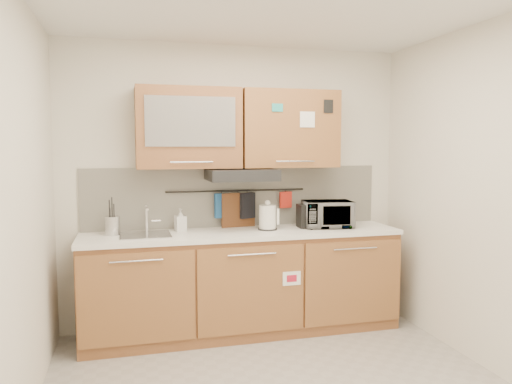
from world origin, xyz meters
TOP-DOWN VIEW (x-y plane):
  - wall_back at (0.00, 1.50)m, footprint 3.20×0.00m
  - wall_left at (-1.60, 0.00)m, footprint 0.00×3.00m
  - wall_right at (1.60, 0.00)m, footprint 0.00×3.00m
  - base_cabinet at (0.00, 1.19)m, footprint 2.80×0.64m
  - countertop at (0.00, 1.19)m, footprint 2.82×0.62m
  - backsplash at (0.00, 1.49)m, footprint 2.80×0.02m
  - upper_cabinets at (-0.00, 1.32)m, footprint 1.82×0.37m
  - range_hood at (0.00, 1.25)m, footprint 0.60×0.46m
  - sink at (-0.85, 1.21)m, footprint 0.42×0.40m
  - utensil_rail at (0.00, 1.45)m, footprint 1.30×0.02m
  - utensil_crock at (-1.12, 1.29)m, footprint 0.14×0.14m
  - kettle at (0.23, 1.22)m, footprint 0.20×0.20m
  - toaster at (0.68, 1.24)m, footprint 0.29×0.18m
  - microwave at (0.81, 1.21)m, footprint 0.48×0.36m
  - soap_bottle at (-0.54, 1.34)m, footprint 0.11×0.11m
  - cutting_board at (0.01, 1.44)m, footprint 0.32×0.07m
  - oven_mitt at (-0.14, 1.44)m, footprint 0.14×0.05m
  - dark_pouch at (0.10, 1.44)m, footprint 0.16×0.10m
  - pot_holder at (0.48, 1.44)m, footprint 0.13×0.05m

SIDE VIEW (x-z plane):
  - base_cabinet at x=0.00m, z-range -0.03..0.85m
  - countertop at x=0.00m, z-range 0.88..0.92m
  - sink at x=-0.85m, z-range 0.79..1.05m
  - utensil_crock at x=-1.12m, z-range 0.84..1.16m
  - soap_bottle at x=-0.54m, z-range 0.92..1.12m
  - kettle at x=0.23m, z-range 0.89..1.16m
  - toaster at x=0.68m, z-range 0.92..1.14m
  - cutting_board at x=0.01m, z-range 0.84..1.24m
  - microwave at x=0.81m, z-range 0.92..1.17m
  - dark_pouch at x=0.10m, z-range 1.00..1.24m
  - oven_mitt at x=-0.14m, z-range 1.01..1.24m
  - pot_holder at x=0.48m, z-range 1.09..1.24m
  - backsplash at x=0.00m, z-range 0.92..1.48m
  - utensil_rail at x=0.00m, z-range 1.25..1.27m
  - wall_left at x=-1.60m, z-range -0.20..2.80m
  - wall_right at x=1.60m, z-range -0.20..2.80m
  - wall_back at x=0.00m, z-range -0.30..2.90m
  - range_hood at x=0.00m, z-range 1.37..1.47m
  - upper_cabinets at x=0.00m, z-range 1.48..2.18m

